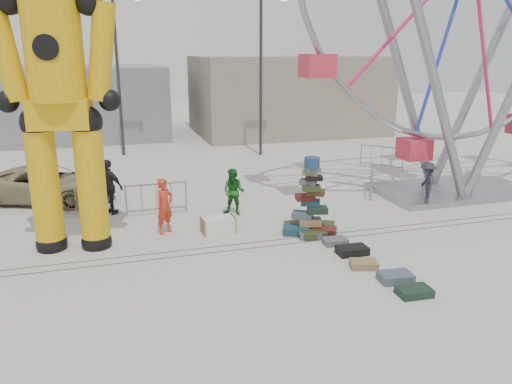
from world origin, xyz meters
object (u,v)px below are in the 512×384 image
object	(u,v)px
lamp_post_right	(263,68)
pedestrian_red	(165,206)
suitcase_tower	(310,212)
parked_suv	(48,184)
lamp_post_left	(119,69)
steamer_trunk	(218,225)
barricade_dummy_b	(76,200)
pedestrian_black	(109,187)
barricade_dummy_c	(157,198)
pedestrian_grey	(427,183)
barricade_wheel_back	(382,157)
barricade_wheel_front	(372,180)
crash_test_dummy	(58,91)
pedestrian_green	(234,192)

from	to	relation	value
lamp_post_right	pedestrian_red	xyz separation A→B (m)	(-6.38, -10.46, -3.62)
suitcase_tower	parked_suv	xyz separation A→B (m)	(-7.93, 5.76, 0.00)
lamp_post_left	steamer_trunk	size ratio (longest dim) A/B	7.98
lamp_post_right	barricade_dummy_b	distance (m)	12.67
steamer_trunk	pedestrian_black	size ratio (longest dim) A/B	0.53
barricade_dummy_c	pedestrian_grey	size ratio (longest dim) A/B	1.29
steamer_trunk	barricade_wheel_back	distance (m)	11.02
barricade_wheel_front	parked_suv	bearing A→B (deg)	106.63
lamp_post_left	barricade_wheel_back	world-z (taller)	lamp_post_left
lamp_post_right	parked_suv	bearing A→B (deg)	-149.60
barricade_dummy_b	parked_suv	distance (m)	2.30
barricade_dummy_b	barricade_dummy_c	size ratio (longest dim) A/B	1.00
lamp_post_right	crash_test_dummy	size ratio (longest dim) A/B	0.97
steamer_trunk	pedestrian_black	world-z (taller)	pedestrian_black
barricade_dummy_c	barricade_wheel_front	bearing A→B (deg)	0.39
pedestrian_grey	parked_suv	distance (m)	13.79
lamp_post_right	pedestrian_green	bearing A→B (deg)	-112.91
barricade_wheel_front	barricade_wheel_back	bearing A→B (deg)	-6.60
crash_test_dummy	pedestrian_black	world-z (taller)	crash_test_dummy
steamer_trunk	barricade_wheel_back	xyz separation A→B (m)	(9.18, 6.08, 0.32)
barricade_dummy_b	barricade_wheel_back	bearing A→B (deg)	0.57
pedestrian_green	pedestrian_black	xyz separation A→B (m)	(-4.01, 1.27, 0.15)
barricade_wheel_front	barricade_dummy_c	bearing A→B (deg)	119.31
barricade_wheel_front	pedestrian_red	xyz separation A→B (m)	(-8.16, -2.03, 0.31)
crash_test_dummy	barricade_wheel_back	bearing A→B (deg)	34.02
lamp_post_right	crash_test_dummy	xyz separation A→B (m)	(-8.99, -10.94, -0.13)
lamp_post_left	pedestrian_green	world-z (taller)	lamp_post_left
suitcase_tower	barricade_wheel_front	size ratio (longest dim) A/B	1.18
crash_test_dummy	steamer_trunk	xyz separation A→B (m)	(4.16, 0.09, -4.12)
lamp_post_left	suitcase_tower	distance (m)	15.00
suitcase_tower	barricade_wheel_front	xyz separation A→B (m)	(3.93, 3.25, -0.11)
barricade_wheel_back	parked_suv	size ratio (longest dim) A/B	0.42
barricade_wheel_back	pedestrian_red	distance (m)	12.15
barricade_dummy_b	barricade_wheel_front	xyz separation A→B (m)	(10.82, -0.46, 0.00)
parked_suv	barricade_dummy_c	bearing A→B (deg)	-102.19
lamp_post_left	pedestrian_green	size ratio (longest dim) A/B	5.03
lamp_post_left	pedestrian_red	bearing A→B (deg)	-87.15
barricade_wheel_front	suitcase_tower	bearing A→B (deg)	158.15
barricade_dummy_c	pedestrian_green	bearing A→B (deg)	-18.20
barricade_wheel_front	pedestrian_grey	size ratio (longest dim) A/B	1.29
lamp_post_right	pedestrian_red	size ratio (longest dim) A/B	4.66
barricade_dummy_c	pedestrian_red	bearing A→B (deg)	-88.74
barricade_dummy_c	pedestrian_green	xyz separation A→B (m)	(2.49, -0.80, 0.25)
parked_suv	steamer_trunk	bearing A→B (deg)	-109.82
steamer_trunk	barricade_wheel_back	bearing A→B (deg)	30.69
crash_test_dummy	lamp_post_right	bearing A→B (deg)	59.80
barricade_dummy_c	pedestrian_black	size ratio (longest dim) A/B	1.06
pedestrian_black	parked_suv	bearing A→B (deg)	-6.13
barricade_wheel_front	pedestrian_black	distance (m)	9.74
barricade_wheel_back	pedestrian_grey	distance (m)	5.50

